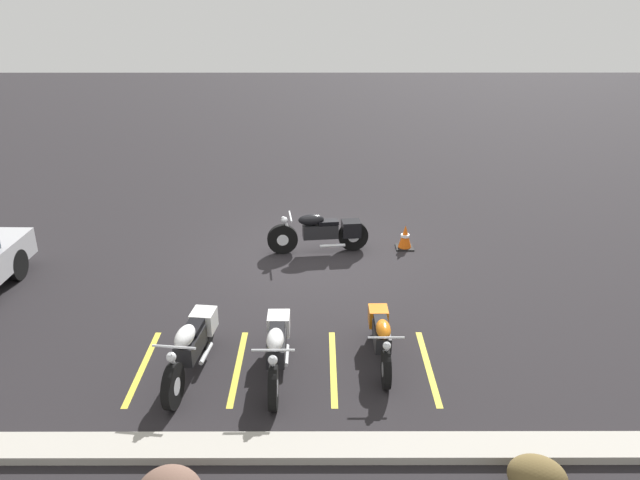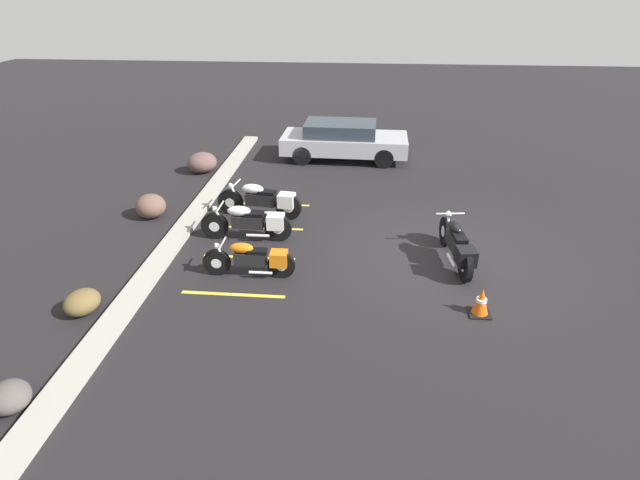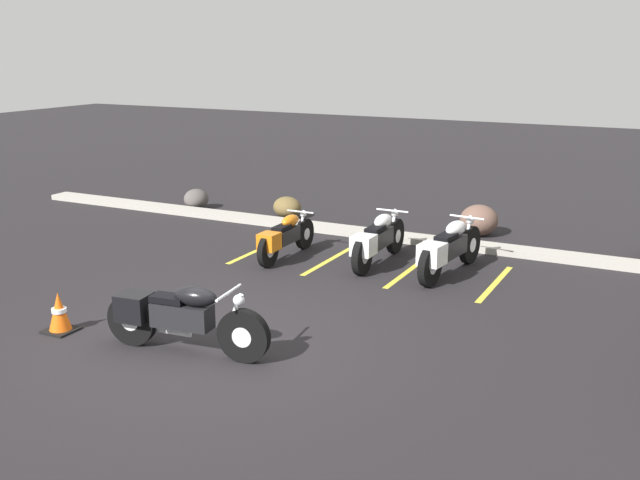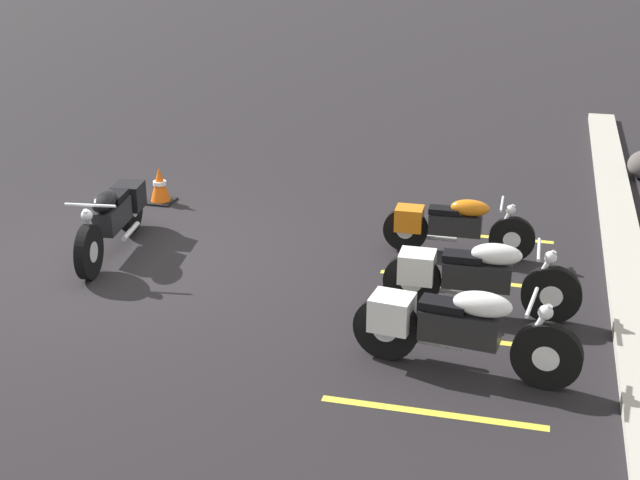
# 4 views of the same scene
# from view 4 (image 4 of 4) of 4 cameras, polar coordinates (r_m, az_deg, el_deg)

# --- Properties ---
(ground) EXTENTS (60.00, 60.00, 0.00)m
(ground) POSITION_cam_4_polar(r_m,az_deg,el_deg) (11.87, -12.30, -1.07)
(ground) COLOR black
(motorcycle_black_featured) EXTENTS (2.28, 0.70, 0.90)m
(motorcycle_black_featured) POSITION_cam_4_polar(r_m,az_deg,el_deg) (11.99, -13.08, 1.55)
(motorcycle_black_featured) COLOR black
(motorcycle_black_featured) RESTS_ON ground
(parked_bike_0) EXTENTS (0.55, 1.96, 0.77)m
(parked_bike_0) POSITION_cam_4_polar(r_m,az_deg,el_deg) (11.66, 8.37, 0.97)
(parked_bike_0) COLOR black
(parked_bike_0) RESTS_ON ground
(parked_bike_1) EXTENTS (0.62, 2.20, 0.87)m
(parked_bike_1) POSITION_cam_4_polar(r_m,az_deg,el_deg) (10.08, 9.64, -2.26)
(parked_bike_1) COLOR black
(parked_bike_1) RESTS_ON ground
(parked_bike_2) EXTENTS (0.70, 2.28, 0.90)m
(parked_bike_2) POSITION_cam_4_polar(r_m,az_deg,el_deg) (8.89, 8.52, -5.52)
(parked_bike_2) COLOR black
(parked_bike_2) RESTS_ON ground
(concrete_curb) EXTENTS (18.00, 0.50, 0.12)m
(concrete_curb) POSITION_cam_4_polar(r_m,az_deg,el_deg) (10.79, 19.38, -3.94)
(concrete_curb) COLOR #A8A399
(concrete_curb) RESTS_ON ground
(traffic_cone) EXTENTS (0.40, 0.40, 0.56)m
(traffic_cone) POSITION_cam_4_polar(r_m,az_deg,el_deg) (13.72, -10.21, 3.43)
(traffic_cone) COLOR black
(traffic_cone) RESTS_ON ground
(stall_line_0) EXTENTS (0.10, 2.10, 0.00)m
(stall_line_0) POSITION_cam_4_polar(r_m,az_deg,el_deg) (12.48, 9.93, 0.28)
(stall_line_0) COLOR gold
(stall_line_0) RESTS_ON ground
(stall_line_1) EXTENTS (0.10, 2.10, 0.00)m
(stall_line_1) POSITION_cam_4_polar(r_m,az_deg,el_deg) (11.08, 9.26, -2.54)
(stall_line_1) COLOR gold
(stall_line_1) RESTS_ON ground
(stall_line_2) EXTENTS (0.10, 2.10, 0.00)m
(stall_line_2) POSITION_cam_4_polar(r_m,az_deg,el_deg) (9.72, 8.39, -6.16)
(stall_line_2) COLOR gold
(stall_line_2) RESTS_ON ground
(stall_line_3) EXTENTS (0.10, 2.10, 0.00)m
(stall_line_3) POSITION_cam_4_polar(r_m,az_deg,el_deg) (8.41, 7.23, -10.93)
(stall_line_3) COLOR gold
(stall_line_3) RESTS_ON ground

